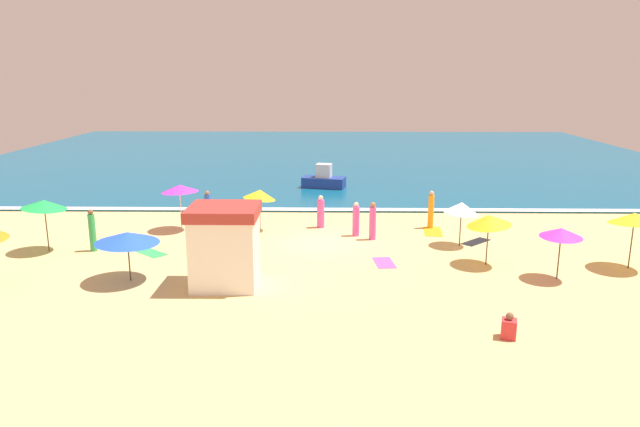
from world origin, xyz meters
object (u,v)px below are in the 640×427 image
beachgoer_3 (373,222)px  beachgoer_6 (509,327)px  beach_umbrella_8 (635,218)px  beachgoer_5 (356,220)px  beachgoer_0 (254,237)px  beach_umbrella_2 (180,188)px  beachgoer_4 (321,213)px  beachgoer_2 (92,231)px  beach_umbrella_1 (461,208)px  beachgoer_1 (208,206)px  beachgoer_7 (431,210)px  small_boat_0 (324,180)px  beach_umbrella_5 (561,233)px  beach_umbrella_7 (260,194)px  beach_umbrella_0 (489,220)px  beach_umbrella_4 (127,237)px  lifeguard_cabana (225,245)px  beach_umbrella_3 (44,204)px

beachgoer_3 → beachgoer_6: beachgoer_3 is taller
beach_umbrella_8 → beachgoer_5: bearing=156.7°
beachgoer_0 → beachgoer_6: beachgoer_0 is taller
beach_umbrella_2 → beachgoer_4: beach_umbrella_2 is taller
beach_umbrella_2 → beachgoer_2: beach_umbrella_2 is taller
beach_umbrella_1 → beachgoer_1: (-12.08, 4.36, -0.99)m
beachgoer_0 → beachgoer_7: beachgoer_7 is taller
beachgoer_2 → small_boat_0: beachgoer_2 is taller
beachgoer_0 → beachgoer_3: (5.37, 0.77, 0.52)m
beach_umbrella_5 → beach_umbrella_7: (-11.83, 6.64, 0.01)m
beach_umbrella_5 → beachgoer_1: bearing=149.8°
beach_umbrella_0 → beachgoer_0: (-9.66, 2.80, -1.51)m
beach_umbrella_5 → beachgoer_3: 8.36m
beachgoer_5 → beachgoer_4: bearing=138.5°
beachgoer_3 → beachgoer_6: (3.22, -10.18, -0.52)m
beachgoer_2 → beach_umbrella_8: bearing=-5.0°
beach_umbrella_2 → beachgoer_2: 4.70m
beachgoer_2 → beachgoer_6: bearing=-28.2°
beach_umbrella_5 → beachgoer_7: beach_umbrella_5 is taller
beach_umbrella_0 → beachgoer_5: 6.63m
beachgoer_2 → beachgoer_5: (11.39, 2.59, -0.13)m
small_boat_0 → beachgoer_5: bearing=-81.8°
beachgoer_4 → beachgoer_1: bearing=167.2°
beach_umbrella_1 → beachgoer_6: beach_umbrella_1 is taller
beachgoer_4 → beachgoer_7: (5.42, -0.00, 0.16)m
beachgoer_5 → beachgoer_7: (3.74, 1.48, 0.15)m
beach_umbrella_2 → beachgoer_5: size_ratio=1.46×
beach_umbrella_7 → beach_umbrella_4: bearing=-119.3°
beach_umbrella_5 → beachgoer_4: beach_umbrella_5 is taller
beachgoer_6 → beachgoer_4: bearing=114.6°
lifeguard_cabana → beachgoer_3: size_ratio=1.66×
beachgoer_5 → beach_umbrella_1: bearing=-18.7°
beach_umbrella_0 → beachgoer_0: 10.17m
beach_umbrella_0 → beach_umbrella_1: size_ratio=1.08×
beach_umbrella_7 → beachgoer_3: bearing=-15.4°
beach_umbrella_0 → small_boat_0: bearing=113.2°
beachgoer_4 → beachgoer_6: (5.63, -12.29, -0.43)m
beachgoer_4 → small_boat_0: 9.84m
beachgoer_2 → small_boat_0: 17.00m
beachgoer_5 → small_boat_0: size_ratio=0.54×
beach_umbrella_2 → beachgoer_5: bearing=-5.9°
beachgoer_3 → beachgoer_4: beachgoer_3 is taller
beachgoer_7 → beachgoer_1: bearing=173.2°
beach_umbrella_2 → beachgoer_3: beach_umbrella_2 is taller
lifeguard_cabana → beachgoer_2: 7.62m
lifeguard_cabana → small_boat_0: (3.33, 17.97, -0.88)m
beach_umbrella_3 → beachgoer_2: size_ratio=1.27×
beachgoer_0 → beachgoer_5: size_ratio=0.50×
beach_umbrella_4 → beach_umbrella_5: size_ratio=1.29×
beachgoer_3 → beach_umbrella_0: bearing=-39.8°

